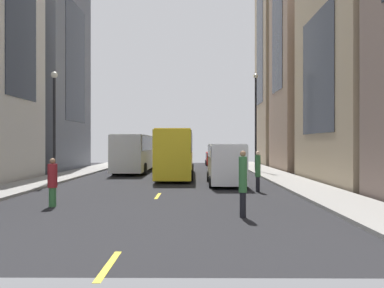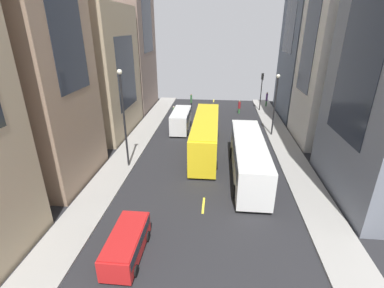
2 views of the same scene
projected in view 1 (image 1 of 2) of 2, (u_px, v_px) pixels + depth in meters
The scene contains 20 objects.
ground_plane at pixel (171, 177), 28.87m from camera, with size 43.42×43.42×0.00m, color black.
sidewalk_west at pixel (65, 176), 28.93m from camera, with size 2.83×44.00×0.15m, color gray.
sidewalk_east at pixel (278, 176), 28.81m from camera, with size 2.83×44.00×0.15m, color gray.
lane_stripe_0 at pixel (109, 266), 7.87m from camera, with size 0.16×2.00×0.01m, color yellow.
lane_stripe_1 at pixel (158, 196), 18.37m from camera, with size 0.16×2.00×0.01m, color yellow.
lane_stripe_2 at pixel (171, 177), 28.87m from camera, with size 0.16×2.00×0.01m, color yellow.
lane_stripe_3 at pixel (177, 168), 39.37m from camera, with size 0.16×2.00×0.01m, color yellow.
lane_stripe_4 at pixel (181, 163), 49.87m from camera, with size 0.16×2.00×0.01m, color yellow.
building_west_2 at pixel (33, 63), 36.68m from camera, with size 8.62×10.60×21.11m.
building_east_1 at pixel (376, 73), 24.50m from camera, with size 7.77×11.12×14.52m.
building_east_3 at pixel (292, 29), 46.09m from camera, with size 7.96×7.73×33.54m.
city_bus_white at pixel (136, 150), 34.49m from camera, with size 2.80×11.47×3.35m.
streetcar_yellow at pixel (177, 150), 29.69m from camera, with size 2.70×12.33×3.59m.
delivery_van_white at pixel (226, 161), 23.49m from camera, with size 2.25×5.66×2.58m.
car_red_0 at pixel (213, 158), 44.60m from camera, with size 1.90×4.24×1.58m.
pedestrian_waiting_curb at pixel (53, 181), 15.26m from camera, with size 0.39×0.39×1.99m.
pedestrian_walking_far at pixel (258, 170), 20.01m from camera, with size 0.29×0.29×2.19m.
pedestrian_crossing_near at pixel (243, 181), 13.04m from camera, with size 0.29×0.29×2.34m.
streetlamp_near at pixel (54, 114), 24.35m from camera, with size 0.44×0.44×7.16m.
streetlamp_far at pixel (256, 113), 33.82m from camera, with size 0.44×0.44×8.83m.
Camera 1 is at (1.82, -28.86, 2.59)m, focal length 34.84 mm.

